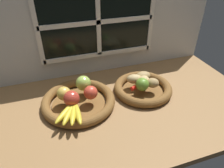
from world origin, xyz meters
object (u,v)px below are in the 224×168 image
object	(u,v)px
lime_near	(142,84)
chili_pepper	(140,85)
fruit_bowl_right	(143,88)
apple_green_back	(83,83)
fruit_bowl_left	(79,101)
potato_oblong	(134,79)
apple_red_right	(91,93)
potato_large	(143,81)
potato_back	(143,76)
potato_small	(152,83)
apple_red_front	(72,98)
apple_golden_left	(64,94)
banana_bunch_front	(71,112)

from	to	relation	value
lime_near	chili_pepper	bearing A→B (deg)	83.21
fruit_bowl_right	apple_green_back	xyz separation A→B (cm)	(-30.67, 5.51, 6.19)
fruit_bowl_left	apple_green_back	bearing A→B (deg)	53.57
potato_oblong	fruit_bowl_left	bearing A→B (deg)	-174.43
apple_green_back	apple_red_right	xyz separation A→B (cm)	(1.73, -8.26, -0.47)
potato_large	potato_back	world-z (taller)	potato_large
apple_red_right	potato_small	distance (cm)	32.40
fruit_bowl_right	potato_large	world-z (taller)	potato_large
potato_back	potato_oblong	world-z (taller)	potato_oblong
chili_pepper	potato_back	bearing A→B (deg)	35.13
fruit_bowl_left	apple_red_front	xyz separation A→B (cm)	(-3.53, -4.80, 6.05)
apple_golden_left	chili_pepper	distance (cm)	38.71
fruit_bowl_left	banana_bunch_front	size ratio (longest dim) A/B	2.21
apple_green_back	fruit_bowl_left	bearing A→B (deg)	-126.43
potato_small	potato_back	world-z (taller)	potato_small
apple_red_right	potato_large	xyz separation A→B (cm)	(28.94, 2.74, -0.92)
fruit_bowl_right	potato_oblong	xyz separation A→B (cm)	(-3.87, 3.01, 4.82)
lime_near	potato_small	bearing A→B (deg)	6.67
potato_large	potato_small	xyz separation A→B (cm)	(3.44, -3.44, 0.07)
potato_small	lime_near	bearing A→B (deg)	-173.33
fruit_bowl_right	apple_red_right	size ratio (longest dim) A/B	4.62
potato_oblong	chili_pepper	world-z (taller)	potato_oblong
apple_red_front	banana_bunch_front	world-z (taller)	apple_red_front
fruit_bowl_right	potato_oblong	world-z (taller)	potato_oblong
fruit_bowl_right	apple_red_front	xyz separation A→B (cm)	(-38.27, -4.80, 6.04)
apple_golden_left	potato_large	distance (cm)	41.07
potato_oblong	chili_pepper	size ratio (longest dim) A/B	0.71
potato_back	fruit_bowl_right	bearing A→B (deg)	-114.44
banana_bunch_front	potato_large	size ratio (longest dim) A/B	2.22
potato_large	fruit_bowl_right	bearing A→B (deg)	-155.62
potato_large	potato_small	bearing A→B (deg)	-45.00
lime_near	apple_golden_left	bearing A→B (deg)	173.06
fruit_bowl_left	potato_back	bearing A→B (deg)	7.31
chili_pepper	banana_bunch_front	bearing A→B (deg)	176.66
potato_small	potato_back	size ratio (longest dim) A/B	0.81
fruit_bowl_right	potato_large	distance (cm)	4.80
fruit_bowl_left	lime_near	size ratio (longest dim) A/B	5.38
fruit_bowl_left	fruit_bowl_right	size ratio (longest dim) A/B	1.17
apple_golden_left	fruit_bowl_right	bearing A→B (deg)	-0.68
apple_golden_left	potato_back	bearing A→B (deg)	5.61
apple_red_right	banana_bunch_front	size ratio (longest dim) A/B	0.41
chili_pepper	potato_large	bearing A→B (deg)	12.63
banana_bunch_front	potato_back	distance (cm)	44.78
potato_back	lime_near	size ratio (longest dim) A/B	1.21
potato_oblong	fruit_bowl_right	bearing A→B (deg)	-37.87
potato_oblong	chili_pepper	xyz separation A→B (cm)	(1.41, -4.48, -1.32)
fruit_bowl_left	apple_red_right	size ratio (longest dim) A/B	5.39
potato_large	potato_back	bearing A→B (deg)	65.56
apple_golden_left	apple_red_front	bearing A→B (deg)	-62.18
apple_red_right	banana_bunch_front	bearing A→B (deg)	-141.06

